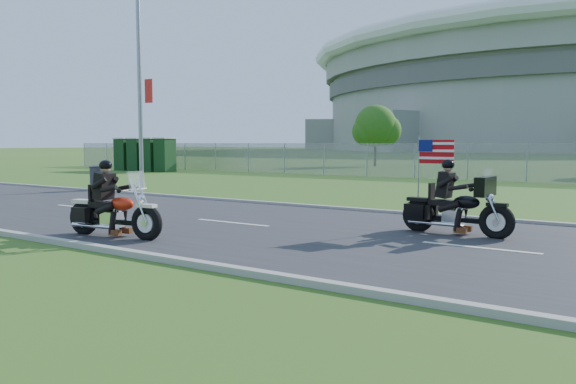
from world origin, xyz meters
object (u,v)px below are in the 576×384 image
Objects in this scene: trash_can at (97,179)px; porta_toilet_c at (137,155)px; motorcycle_lead at (113,214)px; motorcycle_follow at (456,210)px; streetlight at (143,58)px; porta_toilet_b at (151,155)px; porta_toilet_a at (165,155)px; porta_toilet_d at (125,155)px.

porta_toilet_c is at bearing 133.39° from trash_can.
motorcycle_lead is 7.31m from motorcycle_follow.
streetlight is at bearing -40.06° from porta_toilet_c.
porta_toilet_c is (-1.40, 0.00, 0.00)m from porta_toilet_b.
streetlight is at bearing 126.87° from motorcycle_lead.
motorcycle_follow is at bearing -17.96° from streetlight.
streetlight is 4.05× the size of motorcycle_lead.
motorcycle_lead is at bearing -45.01° from streetlight.
streetlight is 13.99m from motorcycle_lead.
porta_toilet_c is at bearing 129.65° from motorcycle_lead.
porta_toilet_a is 2.80m from porta_toilet_c.
porta_toilet_a is (-10.02, 10.78, -4.49)m from streetlight.
porta_toilet_c is 32.03m from motorcycle_follow.
motorcycle_lead is at bearing -46.12° from porta_toilet_a.
streetlight is 4.35× the size of porta_toilet_b.
streetlight is at bearing 164.93° from motorcycle_follow.
porta_toilet_a is 1.00× the size of porta_toilet_b.
porta_toilet_b reaches higher than trash_can.
motorcycle_lead is 2.42× the size of trash_can.
streetlight is 4.35× the size of porta_toilet_d.
porta_toilet_c is 0.93× the size of motorcycle_lead.
porta_toilet_a is at bearing 125.76° from motorcycle_lead.
trash_can is at bearing -46.61° from porta_toilet_c.
trash_can is (12.01, -12.70, -0.64)m from porta_toilet_c.
porta_toilet_b is 0.93× the size of motorcycle_follow.
porta_toilet_d is 2.25× the size of trash_can.
porta_toilet_c is at bearing 180.00° from porta_toilet_a.
streetlight is 4.35× the size of porta_toilet_a.
streetlight reaches higher than motorcycle_lead.
porta_toilet_c and porta_toilet_d have the same top height.
streetlight is at bearing -37.17° from porta_toilet_d.
porta_toilet_c is at bearing 0.00° from porta_toilet_d.
porta_toilet_d is at bearing 154.76° from motorcycle_follow.
porta_toilet_c is 0.93× the size of motorcycle_follow.
porta_toilet_a is 27.74m from motorcycle_lead.
motorcycle_lead is 12.39m from trash_can.
motorcycle_follow is at bearing -30.58° from porta_toilet_b.
porta_toilet_b is 2.80m from porta_toilet_d.
motorcycle_follow is 2.43× the size of trash_can.
porta_toilet_d is 33.26m from motorcycle_follow.
porta_toilet_b is at bearing 152.31° from motorcycle_follow.
porta_toilet_b is (-11.42, 10.78, -4.49)m from streetlight.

